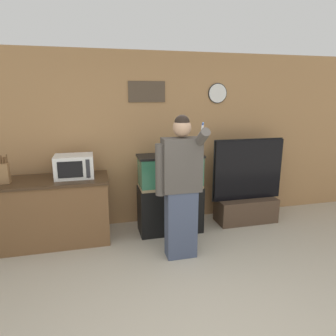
# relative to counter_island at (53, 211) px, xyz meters

# --- Properties ---
(wall_back_paneled) EXTENTS (10.00, 0.08, 2.60)m
(wall_back_paneled) POSITION_rel_counter_island_xyz_m (1.44, 0.43, 0.85)
(wall_back_paneled) COLOR #A87A4C
(wall_back_paneled) RESTS_ON ground_plane
(counter_island) EXTENTS (1.50, 0.68, 0.89)m
(counter_island) POSITION_rel_counter_island_xyz_m (0.00, 0.00, 0.00)
(counter_island) COLOR brown
(counter_island) RESTS_ON ground_plane
(microwave) EXTENTS (0.50, 0.38, 0.30)m
(microwave) POSITION_rel_counter_island_xyz_m (0.32, 0.04, 0.60)
(microwave) COLOR white
(microwave) RESTS_ON counter_island
(knife_block) EXTENTS (0.14, 0.11, 0.36)m
(knife_block) POSITION_rel_counter_island_xyz_m (-0.53, -0.06, 0.58)
(knife_block) COLOR olive
(knife_block) RESTS_ON counter_island
(aquarium_on_stand) EXTENTS (0.92, 0.42, 1.15)m
(aquarium_on_stand) POSITION_rel_counter_island_xyz_m (1.63, -0.06, 0.13)
(aquarium_on_stand) COLOR black
(aquarium_on_stand) RESTS_ON ground_plane
(tv_on_stand) EXTENTS (1.14, 0.40, 1.33)m
(tv_on_stand) POSITION_rel_counter_island_xyz_m (2.89, -0.01, -0.06)
(tv_on_stand) COLOR #4C3828
(tv_on_stand) RESTS_ON ground_plane
(person_standing) EXTENTS (0.55, 0.42, 1.76)m
(person_standing) POSITION_rel_counter_island_xyz_m (1.57, -0.78, 0.47)
(person_standing) COLOR #424C66
(person_standing) RESTS_ON ground_plane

